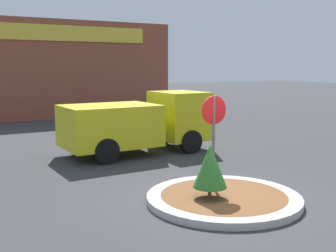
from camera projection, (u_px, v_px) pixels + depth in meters
ground_plane at (223, 202)px, 9.68m from camera, size 120.00×120.00×0.00m
traffic_island at (223, 198)px, 9.67m from camera, size 3.55×3.55×0.16m
stop_sign at (214, 126)px, 10.08m from camera, size 0.69×0.07×2.41m
island_shrub at (210, 166)px, 9.34m from camera, size 0.77×0.77×1.22m
utility_truck at (139, 122)px, 14.98m from camera, size 5.31×2.41×2.15m
storefront_building at (62, 69)px, 27.46m from camera, size 12.53×6.07×5.80m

